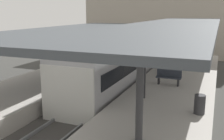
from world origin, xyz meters
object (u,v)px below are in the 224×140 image
at_px(platform_bench, 169,77).
at_px(commuter_train, 123,62).
at_px(litter_bin, 200,104).
at_px(passenger_near_bench, 88,51).
at_px(platform_sign, 145,65).

bearing_deg(platform_bench, commuter_train, 150.28).
relative_size(litter_bin, passenger_near_bench, 0.45).
xyz_separation_m(commuter_train, platform_sign, (2.83, -4.85, 0.90)).
bearing_deg(platform_bench, platform_sign, -102.53).
height_order(platform_bench, litter_bin, platform_bench).
bearing_deg(passenger_near_bench, platform_sign, -46.92).
bearing_deg(commuter_train, passenger_near_bench, 148.91).
xyz_separation_m(platform_bench, litter_bin, (1.97, -3.97, -0.06)).
distance_m(commuter_train, litter_bin, 8.07).
bearing_deg(commuter_train, litter_bin, -47.55).
bearing_deg(litter_bin, commuter_train, 132.45).
height_order(platform_bench, passenger_near_bench, passenger_near_bench).
distance_m(commuter_train, passenger_near_bench, 4.56).
xyz_separation_m(commuter_train, litter_bin, (5.44, -5.95, -0.33)).
distance_m(platform_bench, platform_sign, 3.16).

